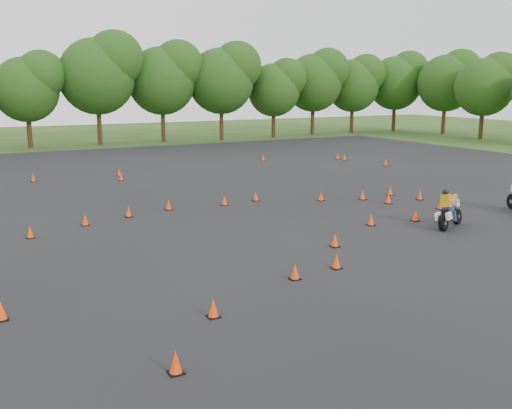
# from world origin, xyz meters

# --- Properties ---
(ground) EXTENTS (140.00, 140.00, 0.00)m
(ground) POSITION_xyz_m (0.00, 0.00, 0.00)
(ground) COLOR #2D5119
(ground) RESTS_ON ground
(asphalt_pad) EXTENTS (62.00, 62.00, 0.00)m
(asphalt_pad) POSITION_xyz_m (0.00, 6.00, 0.01)
(asphalt_pad) COLOR black
(asphalt_pad) RESTS_ON ground
(treeline) EXTENTS (87.15, 32.59, 11.06)m
(treeline) POSITION_xyz_m (4.28, 34.91, 4.74)
(treeline) COLOR #214614
(treeline) RESTS_ON ground
(traffic_cones) EXTENTS (36.74, 32.60, 0.45)m
(traffic_cones) POSITION_xyz_m (0.03, 6.15, 0.23)
(traffic_cones) COLOR #FF410A
(traffic_cones) RESTS_ON asphalt_pad
(rider_yellow) EXTENTS (2.14, 1.37, 1.58)m
(rider_yellow) POSITION_xyz_m (7.43, 1.42, 0.80)
(rider_yellow) COLOR #C38411
(rider_yellow) RESTS_ON ground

